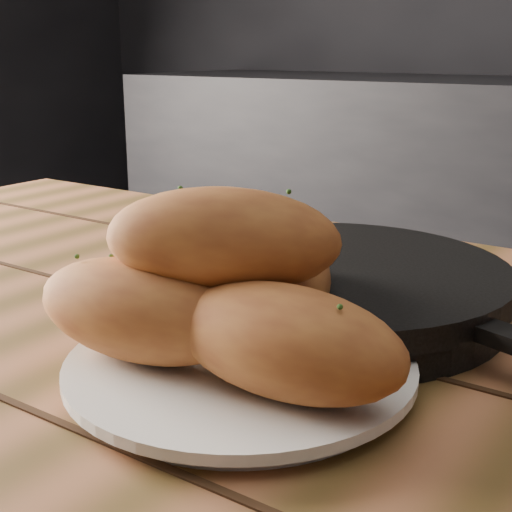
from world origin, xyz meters
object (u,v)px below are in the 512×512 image
at_px(table, 225,497).
at_px(skillet, 334,288).
at_px(bread_rolls, 230,294).
at_px(plate, 240,369).

xyz_separation_m(table, skillet, (-0.01, 0.18, 0.11)).
distance_m(bread_rolls, skillet, 0.17).
height_order(table, plate, plate).
xyz_separation_m(bread_rolls, skillet, (-0.01, 0.17, -0.04)).
bearing_deg(skillet, plate, -85.54).
relative_size(table, bread_rolls, 5.40).
bearing_deg(skillet, table, -87.24).
height_order(plate, bread_rolls, bread_rolls).
bearing_deg(skillet, bread_rolls, -87.67).
relative_size(table, skillet, 3.48).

